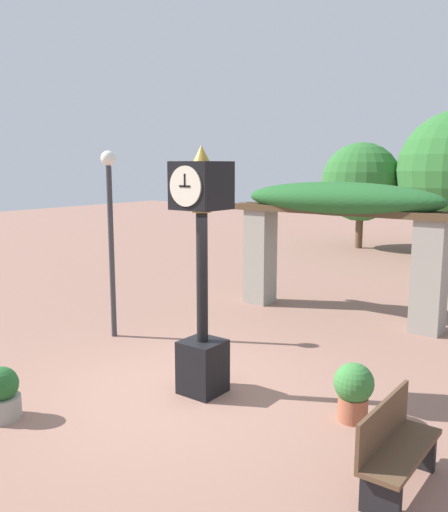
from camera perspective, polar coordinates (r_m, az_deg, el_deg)
ground_plane at (r=7.95m, az=-4.57°, el=-14.14°), size 60.00×60.00×0.00m
pedestal_clock at (r=7.42m, az=-2.32°, el=-1.45°), size 0.64×0.69×3.45m
pergola at (r=11.53m, az=11.93°, el=3.97°), size 5.00×1.17×2.85m
potted_plant_near_left at (r=7.18m, az=13.48°, el=-13.49°), size 0.51×0.51×0.75m
potted_plant_near_right at (r=7.60m, az=-22.40°, el=-13.30°), size 0.47×0.47×0.69m
park_bench at (r=5.93m, az=17.59°, el=-18.72°), size 0.42×1.31×0.89m
lamp_post at (r=10.10m, az=-11.88°, el=4.03°), size 0.27×0.27×3.45m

